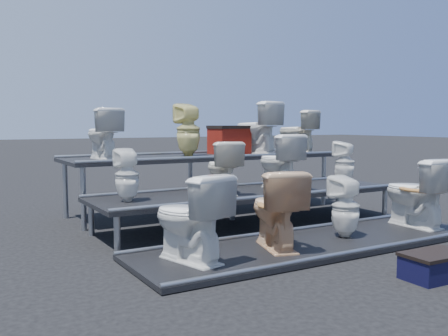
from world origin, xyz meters
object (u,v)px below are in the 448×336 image
step_stool (435,267)px  toilet_1 (276,209)px  toilet_3 (415,192)px  red_crate (229,141)px  toilet_0 (189,217)px  toilet_11 (297,131)px  toilet_5 (223,168)px  toilet_7 (345,162)px  toilet_4 (127,175)px  toilet_6 (279,162)px  toilet_2 (346,207)px  toilet_10 (256,128)px  toilet_8 (103,134)px  toilet_9 (188,130)px

step_stool → toilet_1: bearing=119.0°
toilet_3 → red_crate: size_ratio=1.53×
toilet_0 → step_stool: bearing=126.3°
toilet_1 → toilet_11: size_ratio=1.16×
toilet_5 → toilet_1: bearing=96.5°
toilet_1 → toilet_7: bearing=-132.5°
toilet_3 → step_stool: bearing=46.4°
toilet_0 → toilet_4: (-0.14, 1.30, 0.29)m
toilet_6 → toilet_4: bearing=3.5°
toilet_4 → toilet_11: bearing=-156.4°
toilet_2 → toilet_6: size_ratio=0.94×
toilet_5 → step_stool: bearing=113.9°
toilet_1 → toilet_10: (1.52, 2.60, 0.81)m
toilet_4 → toilet_10: toilet_10 is taller
red_crate → toilet_0: bearing=-129.8°
toilet_1 → toilet_8: bearing=-51.8°
toilet_3 → toilet_5: size_ratio=1.29×
toilet_7 → toilet_11: 1.38m
toilet_6 → toilet_9: toilet_9 is taller
toilet_5 → toilet_8: bearing=-36.9°
toilet_4 → toilet_2: bearing=151.5°
toilet_2 → step_stool: bearing=78.3°
toilet_10 → toilet_0: bearing=34.0°
toilet_10 → step_stool: (-0.82, -3.99, -1.17)m
toilet_8 → toilet_11: size_ratio=0.98×
toilet_3 → toilet_0: bearing=2.9°
toilet_7 → toilet_11: bearing=-119.7°
toilet_7 → toilet_10: bearing=-85.2°
toilet_2 → toilet_8: bearing=-52.8°
toilet_9 → toilet_8: bearing=-2.9°
toilet_9 → red_crate: size_ratio=1.41×
toilet_0 → toilet_9: toilet_9 is taller
toilet_1 → toilet_5: (0.12, 1.30, 0.32)m
toilet_9 → toilet_10: size_ratio=0.95×
toilet_5 → toilet_9: 1.39m
toilet_1 → toilet_2: toilet_1 is taller
toilet_0 → toilet_6: (2.00, 1.30, 0.36)m
toilet_6 → red_crate: bearing=-90.3°
toilet_7 → toilet_9: (-1.92, 1.30, 0.48)m
toilet_1 → step_stool: toilet_1 is taller
toilet_9 → step_stool: size_ratio=1.40×
toilet_7 → toilet_6: bearing=-23.3°
toilet_8 → toilet_1: bearing=108.1°
toilet_0 → toilet_5: size_ratio=1.25×
toilet_8 → red_crate: toilet_8 is taller
toilet_0 → toilet_10: bearing=-148.2°
toilet_9 → toilet_0: bearing=60.8°
toilet_8 → toilet_10: (2.52, 0.00, 0.07)m
toilet_5 → red_crate: bearing=-111.8°
toilet_8 → toilet_7: bearing=154.9°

